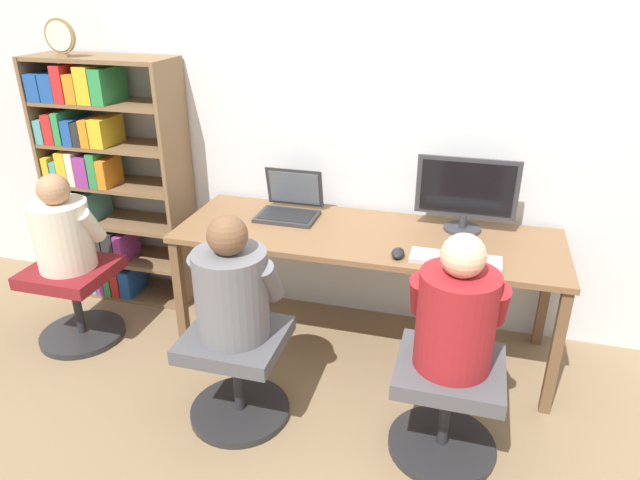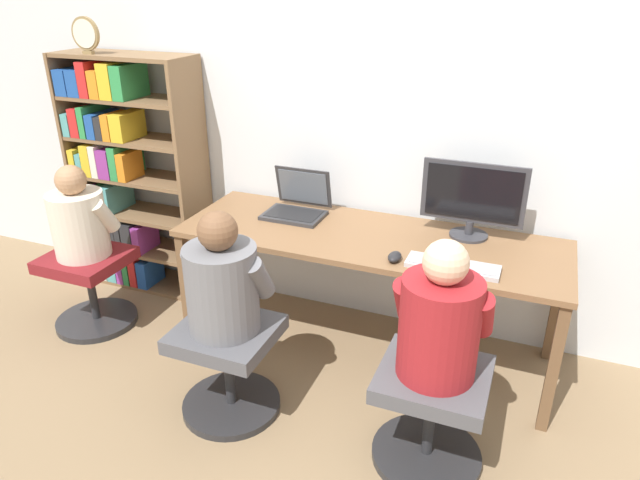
# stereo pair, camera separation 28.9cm
# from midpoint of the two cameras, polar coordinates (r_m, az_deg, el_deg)

# --- Properties ---
(ground_plane) EXTENTS (14.00, 14.00, 0.00)m
(ground_plane) POSITION_cam_midpoint_polar(r_m,az_deg,el_deg) (3.08, 0.21, -14.02)
(ground_plane) COLOR #846B4C
(wall_back) EXTENTS (10.00, 0.05, 2.60)m
(wall_back) POSITION_cam_midpoint_polar(r_m,az_deg,el_deg) (3.19, 3.90, 13.28)
(wall_back) COLOR silver
(wall_back) RESTS_ON ground_plane
(desk) EXTENTS (2.02, 0.68, 0.71)m
(desk) POSITION_cam_midpoint_polar(r_m,az_deg,el_deg) (3.02, 1.94, -0.53)
(desk) COLOR brown
(desk) RESTS_ON ground_plane
(desktop_monitor) EXTENTS (0.52, 0.20, 0.40)m
(desktop_monitor) POSITION_cam_midpoint_polar(r_m,az_deg,el_deg) (3.02, 11.78, 4.51)
(desktop_monitor) COLOR #333338
(desktop_monitor) RESTS_ON desk
(laptop) EXTENTS (0.33, 0.29, 0.25)m
(laptop) POSITION_cam_midpoint_polar(r_m,az_deg,el_deg) (3.23, -5.64, 3.29)
(laptop) COLOR #2D2D30
(laptop) RESTS_ON desk
(keyboard) EXTENTS (0.43, 0.14, 0.03)m
(keyboard) POSITION_cam_midpoint_polar(r_m,az_deg,el_deg) (2.74, 10.48, -1.97)
(keyboard) COLOR #B2B2B7
(keyboard) RESTS_ON desk
(computer_mouse_by_keyboard) EXTENTS (0.06, 0.10, 0.04)m
(computer_mouse_by_keyboard) POSITION_cam_midpoint_polar(r_m,az_deg,el_deg) (2.74, 4.83, -1.39)
(computer_mouse_by_keyboard) COLOR black
(computer_mouse_by_keyboard) RESTS_ON desk
(office_chair_left) EXTENTS (0.48, 0.48, 0.47)m
(office_chair_left) POSITION_cam_midpoint_polar(r_m,az_deg,el_deg) (2.58, 9.32, -15.67)
(office_chair_left) COLOR #262628
(office_chair_left) RESTS_ON ground_plane
(office_chair_right) EXTENTS (0.48, 0.48, 0.47)m
(office_chair_right) POSITION_cam_midpoint_polar(r_m,az_deg,el_deg) (2.78, -11.33, -12.55)
(office_chair_right) COLOR #262628
(office_chair_right) RESTS_ON ground_plane
(person_at_monitor) EXTENTS (0.39, 0.32, 0.59)m
(person_at_monitor) POSITION_cam_midpoint_polar(r_m,az_deg,el_deg) (2.33, 10.07, -7.26)
(person_at_monitor) COLOR maroon
(person_at_monitor) RESTS_ON office_chair_left
(person_at_laptop) EXTENTS (0.40, 0.33, 0.57)m
(person_at_laptop) POSITION_cam_midpoint_polar(r_m,az_deg,el_deg) (2.54, -12.08, -4.70)
(person_at_laptop) COLOR slate
(person_at_laptop) RESTS_ON office_chair_right
(bookshelf) EXTENTS (0.88, 0.33, 1.53)m
(bookshelf) POSITION_cam_midpoint_polar(r_m,az_deg,el_deg) (3.87, -23.09, 5.19)
(bookshelf) COLOR brown
(bookshelf) RESTS_ON ground_plane
(desk_clock) EXTENTS (0.19, 0.03, 0.21)m
(desk_clock) POSITION_cam_midpoint_polar(r_m,az_deg,el_deg) (3.67, -26.77, 17.67)
(desk_clock) COLOR olive
(desk_clock) RESTS_ON bookshelf
(office_chair_side) EXTENTS (0.48, 0.48, 0.47)m
(office_chair_side) POSITION_cam_midpoint_polar(r_m,az_deg,el_deg) (3.62, -25.41, -5.22)
(office_chair_side) COLOR #262628
(office_chair_side) RESTS_ON ground_plane
(person_near_shelf) EXTENTS (0.38, 0.31, 0.54)m
(person_near_shelf) POSITION_cam_midpoint_polar(r_m,az_deg,el_deg) (3.45, -26.61, 0.87)
(person_near_shelf) COLOR beige
(person_near_shelf) RESTS_ON office_chair_side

